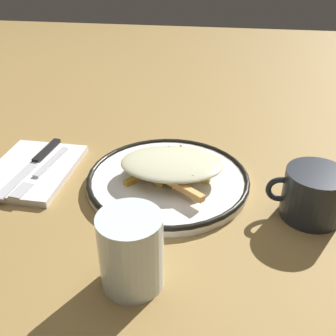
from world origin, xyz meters
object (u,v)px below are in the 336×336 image
(plate, at_px, (168,179))
(fork, at_px, (42,171))
(fries_heap, at_px, (171,166))
(napkin, at_px, (32,170))
(knife, at_px, (36,161))
(coffee_mug, at_px, (313,194))
(water_glass, at_px, (131,251))

(plate, bearing_deg, fork, 3.35)
(fries_heap, distance_m, fork, 0.24)
(plate, relative_size, fork, 1.64)
(napkin, xyz_separation_m, fork, (-0.03, 0.01, 0.01))
(napkin, bearing_deg, knife, -95.71)
(plate, xyz_separation_m, coffee_mug, (-0.24, 0.05, 0.03))
(knife, xyz_separation_m, coffee_mug, (-0.49, 0.07, 0.02))
(water_glass, bearing_deg, knife, -45.69)
(fries_heap, distance_m, knife, 0.26)
(water_glass, relative_size, coffee_mug, 0.86)
(plate, relative_size, coffee_mug, 2.37)
(napkin, xyz_separation_m, knife, (-0.00, -0.02, 0.01))
(knife, bearing_deg, fork, 128.38)
(plate, distance_m, fries_heap, 0.03)
(coffee_mug, bearing_deg, fries_heap, -13.31)
(fries_heap, height_order, water_glass, water_glass)
(plate, bearing_deg, water_glass, 86.97)
(knife, relative_size, coffee_mug, 1.72)
(plate, height_order, water_glass, water_glass)
(plate, relative_size, napkin, 1.47)
(napkin, distance_m, fork, 0.03)
(water_glass, bearing_deg, napkin, -43.22)
(fork, xyz_separation_m, coffee_mug, (-0.47, 0.04, 0.03))
(napkin, height_order, coffee_mug, coffee_mug)
(fries_heap, relative_size, coffee_mug, 1.53)
(knife, xyz_separation_m, water_glass, (-0.24, 0.25, 0.04))
(plate, distance_m, water_glass, 0.24)
(fork, xyz_separation_m, water_glass, (-0.22, 0.22, 0.04))
(water_glass, xyz_separation_m, coffee_mug, (-0.25, -0.18, -0.01))
(fries_heap, relative_size, napkin, 0.95)
(water_glass, bearing_deg, fries_heap, -94.39)
(fries_heap, bearing_deg, fork, 3.19)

